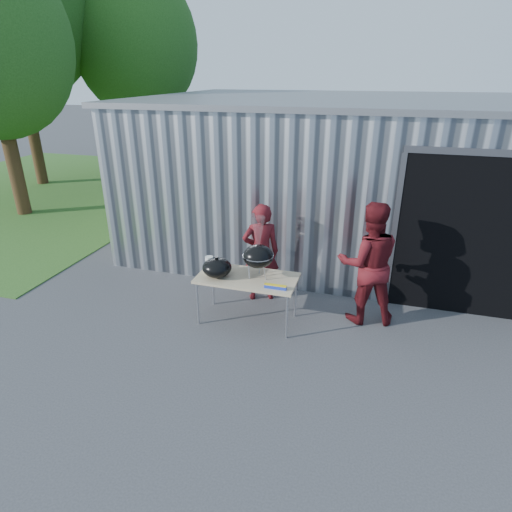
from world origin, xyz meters
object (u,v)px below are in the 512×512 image
(folding_table, at_px, (247,279))
(kettle_grill, at_px, (258,251))
(person_bystander, at_px, (368,263))
(person_cook, at_px, (261,253))

(folding_table, relative_size, kettle_grill, 1.59)
(person_bystander, bearing_deg, kettle_grill, 4.59)
(person_cook, xyz_separation_m, person_bystander, (1.72, -0.21, 0.11))
(kettle_grill, xyz_separation_m, person_bystander, (1.57, 0.51, -0.21))
(person_cook, relative_size, person_bystander, 0.88)
(folding_table, bearing_deg, kettle_grill, 14.40)
(kettle_grill, height_order, person_cook, kettle_grill)
(folding_table, xyz_separation_m, person_cook, (-0.00, 0.76, 0.13))
(kettle_grill, bearing_deg, person_bystander, 18.15)
(kettle_grill, distance_m, person_bystander, 1.66)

